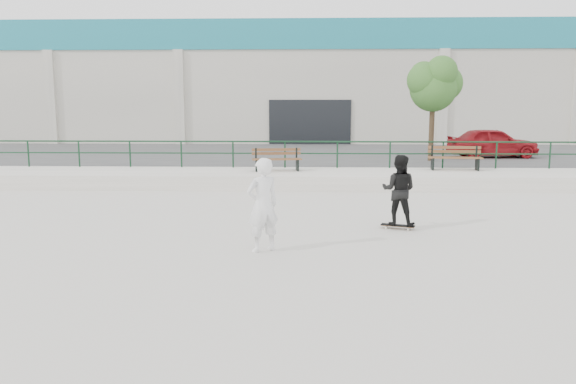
{
  "coord_description": "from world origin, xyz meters",
  "views": [
    {
      "loc": [
        -0.14,
        -10.61,
        2.88
      ],
      "look_at": [
        -0.58,
        2.0,
        0.92
      ],
      "focal_mm": 35.0,
      "sensor_mm": 36.0,
      "label": 1
    }
  ],
  "objects_px": {
    "tree": "(434,83)",
    "standing_skater": "(399,190)",
    "red_car": "(492,142)",
    "seated_skater": "(263,205)",
    "bench_left": "(277,160)",
    "skateboard": "(398,226)",
    "bench_right": "(455,158)"
  },
  "relations": [
    {
      "from": "tree",
      "to": "skateboard",
      "type": "height_order",
      "value": "tree"
    },
    {
      "from": "red_car",
      "to": "standing_skater",
      "type": "distance_m",
      "value": 14.55
    },
    {
      "from": "red_car",
      "to": "standing_skater",
      "type": "height_order",
      "value": "red_car"
    },
    {
      "from": "red_car",
      "to": "tree",
      "type": "bearing_deg",
      "value": 114.29
    },
    {
      "from": "standing_skater",
      "to": "red_car",
      "type": "bearing_deg",
      "value": -98.76
    },
    {
      "from": "bench_left",
      "to": "standing_skater",
      "type": "distance_m",
      "value": 8.07
    },
    {
      "from": "bench_right",
      "to": "skateboard",
      "type": "bearing_deg",
      "value": -107.2
    },
    {
      "from": "skateboard",
      "to": "bench_left",
      "type": "bearing_deg",
      "value": 132.98
    },
    {
      "from": "tree",
      "to": "seated_skater",
      "type": "xyz_separation_m",
      "value": [
        -6.23,
        -13.59,
        -2.87
      ]
    },
    {
      "from": "tree",
      "to": "skateboard",
      "type": "bearing_deg",
      "value": -105.75
    },
    {
      "from": "tree",
      "to": "red_car",
      "type": "bearing_deg",
      "value": 27.91
    },
    {
      "from": "tree",
      "to": "standing_skater",
      "type": "bearing_deg",
      "value": -105.75
    },
    {
      "from": "bench_left",
      "to": "seated_skater",
      "type": "relative_size",
      "value": 1.0
    },
    {
      "from": "bench_right",
      "to": "seated_skater",
      "type": "relative_size",
      "value": 1.06
    },
    {
      "from": "skateboard",
      "to": "seated_skater",
      "type": "relative_size",
      "value": 0.43
    },
    {
      "from": "red_car",
      "to": "seated_skater",
      "type": "xyz_separation_m",
      "value": [
        -9.35,
        -15.24,
        -0.25
      ]
    },
    {
      "from": "bench_left",
      "to": "red_car",
      "type": "relative_size",
      "value": 0.46
    },
    {
      "from": "bench_right",
      "to": "seated_skater",
      "type": "height_order",
      "value": "seated_skater"
    },
    {
      "from": "red_car",
      "to": "seated_skater",
      "type": "distance_m",
      "value": 17.88
    },
    {
      "from": "skateboard",
      "to": "standing_skater",
      "type": "distance_m",
      "value": 0.85
    },
    {
      "from": "skateboard",
      "to": "seated_skater",
      "type": "xyz_separation_m",
      "value": [
        -3.0,
        -2.15,
        0.86
      ]
    },
    {
      "from": "skateboard",
      "to": "seated_skater",
      "type": "height_order",
      "value": "seated_skater"
    },
    {
      "from": "tree",
      "to": "skateboard",
      "type": "relative_size",
      "value": 5.49
    },
    {
      "from": "standing_skater",
      "to": "bench_left",
      "type": "bearing_deg",
      "value": -49.17
    },
    {
      "from": "seated_skater",
      "to": "skateboard",
      "type": "bearing_deg",
      "value": -176.47
    },
    {
      "from": "bench_left",
      "to": "seated_skater",
      "type": "xyz_separation_m",
      "value": [
        0.24,
        -9.54,
        0.02
      ]
    },
    {
      "from": "bench_left",
      "to": "skateboard",
      "type": "xyz_separation_m",
      "value": [
        3.25,
        -7.39,
        -0.84
      ]
    },
    {
      "from": "red_car",
      "to": "bench_right",
      "type": "bearing_deg",
      "value": 146.07
    },
    {
      "from": "bench_left",
      "to": "red_car",
      "type": "distance_m",
      "value": 11.16
    },
    {
      "from": "bench_left",
      "to": "standing_skater",
      "type": "height_order",
      "value": "standing_skater"
    },
    {
      "from": "standing_skater",
      "to": "seated_skater",
      "type": "xyz_separation_m",
      "value": [
        -3.0,
        -2.15,
        0.01
      ]
    },
    {
      "from": "bench_left",
      "to": "tree",
      "type": "xyz_separation_m",
      "value": [
        6.47,
        4.04,
        2.89
      ]
    }
  ]
}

